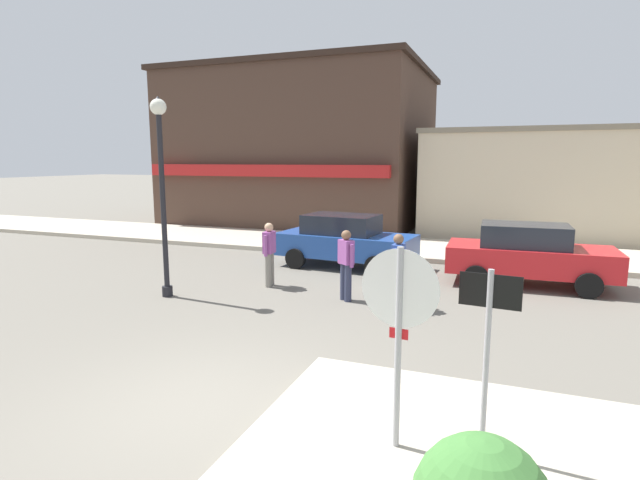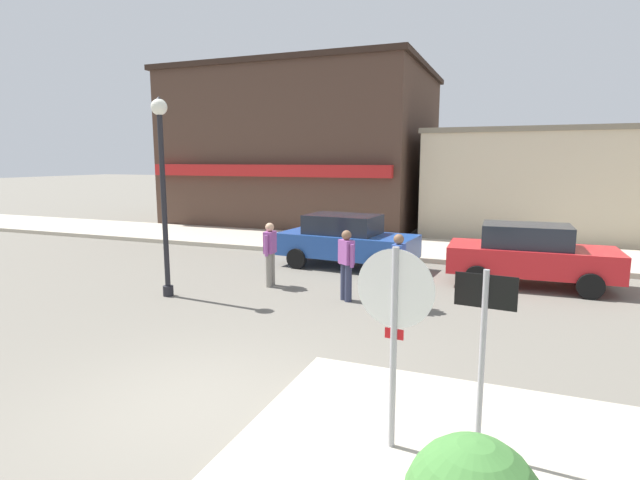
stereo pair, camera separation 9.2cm
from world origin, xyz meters
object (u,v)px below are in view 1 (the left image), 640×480
lamp_post (161,169)px  pedestrian_crossing_far (269,252)px  pedestrian_crossing_near (346,263)px  pedestrian_kerb_side (398,268)px  stop_sign (399,322)px  parked_car_nearest (345,240)px  parked_car_second (528,254)px  one_way_sign (487,344)px

lamp_post → pedestrian_crossing_far: (1.81, 1.70, -2.09)m
pedestrian_crossing_near → pedestrian_kerb_side: same height
stop_sign → parked_car_nearest: (-3.51, 8.96, -0.71)m
stop_sign → parked_car_second: 8.71m
one_way_sign → lamp_post: (-7.24, 4.24, 1.63)m
parked_car_nearest → pedestrian_crossing_far: bearing=-110.4°
parked_car_second → pedestrian_kerb_side: bearing=-130.5°
parked_car_nearest → parked_car_second: bearing=-4.6°
lamp_post → parked_car_nearest: lamp_post is taller
pedestrian_crossing_far → pedestrian_kerb_side: 3.47m
parked_car_second → stop_sign: bearing=-99.9°
parked_car_nearest → stop_sign: bearing=-68.6°
one_way_sign → pedestrian_crossing_near: (-3.24, 5.39, -0.46)m
stop_sign → pedestrian_crossing_far: bearing=126.7°
lamp_post → parked_car_nearest: (2.87, 4.54, -2.15)m
lamp_post → pedestrian_crossing_near: bearing=16.0°
pedestrian_crossing_far → pedestrian_kerb_side: (3.40, -0.68, 0.00)m
one_way_sign → parked_car_nearest: one_way_sign is taller
one_way_sign → pedestrian_kerb_side: 5.66m
one_way_sign → parked_car_nearest: 9.82m
pedestrian_crossing_far → pedestrian_kerb_side: same height
pedestrian_crossing_near → pedestrian_crossing_far: (-2.19, 0.55, 0.00)m
one_way_sign → pedestrian_crossing_near: one_way_sign is taller
lamp_post → parked_car_second: lamp_post is taller
parked_car_second → pedestrian_crossing_far: (-6.06, -2.43, 0.06)m
one_way_sign → pedestrian_crossing_near: bearing=121.0°
parked_car_second → pedestrian_crossing_near: pedestrian_crossing_near is taller
pedestrian_crossing_near → lamp_post: bearing=-164.0°
lamp_post → pedestrian_kerb_side: (5.21, 1.03, -2.09)m
stop_sign → one_way_sign: stop_sign is taller
one_way_sign → pedestrian_crossing_far: 8.06m
one_way_sign → lamp_post: size_ratio=0.46×
lamp_post → parked_car_second: bearing=27.7°
lamp_post → stop_sign: bearing=-34.7°
parked_car_second → parked_car_nearest: bearing=175.4°
lamp_post → pedestrian_crossing_far: size_ratio=2.82×
stop_sign → parked_car_nearest: bearing=111.4°
lamp_post → pedestrian_kerb_side: 5.71m
pedestrian_crossing_far → one_way_sign: bearing=-47.6°
pedestrian_crossing_near → pedestrian_kerb_side: (1.21, -0.13, 0.00)m
parked_car_second → pedestrian_crossing_far: 6.53m
stop_sign → lamp_post: lamp_post is taller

